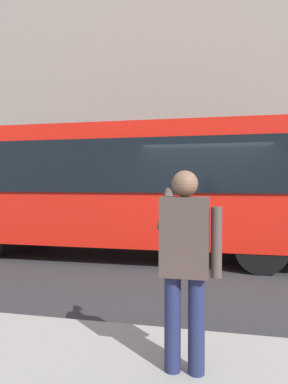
{
  "coord_description": "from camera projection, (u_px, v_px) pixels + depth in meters",
  "views": [
    {
      "loc": [
        -0.26,
        7.28,
        1.75
      ],
      "look_at": [
        1.46,
        -0.68,
        1.53
      ],
      "focal_mm": 32.65,
      "sensor_mm": 36.0,
      "label": 1
    }
  ],
  "objects": [
    {
      "name": "pedestrian_photographer",
      "position": [
        185.0,
        255.0,
        2.92
      ],
      "size": [
        0.53,
        0.52,
        1.7
      ],
      "color": "#1E2347",
      "rests_on": "sidewalk_curb"
    },
    {
      "name": "ground_plane",
      "position": [
        206.0,
        267.0,
        7.21
      ],
      "size": [
        60.0,
        60.0,
        0.0
      ],
      "primitive_type": "plane",
      "color": "#2B2B2D"
    },
    {
      "name": "building_facade_far",
      "position": [
        214.0,
        75.0,
        13.69
      ],
      "size": [
        28.0,
        1.55,
        12.0
      ],
      "color": "gray",
      "rests_on": "ground_plane"
    },
    {
      "name": "red_bus",
      "position": [
        124.0,
        185.0,
        8.34
      ],
      "size": [
        9.05,
        2.54,
        3.08
      ],
      "color": "red",
      "rests_on": "ground_plane"
    }
  ]
}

